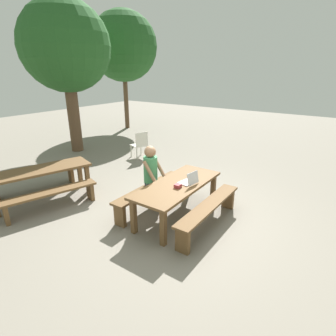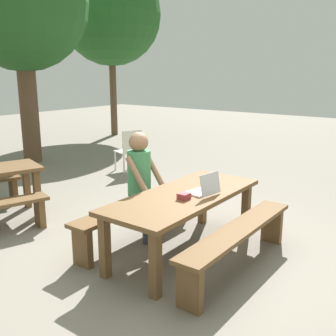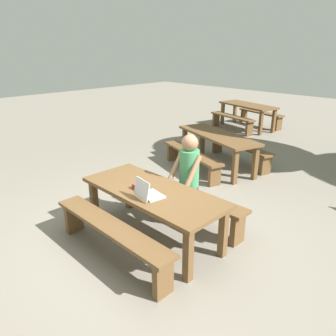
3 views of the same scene
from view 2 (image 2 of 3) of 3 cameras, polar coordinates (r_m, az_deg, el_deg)
The scene contains 10 objects.
ground_plane at distance 4.67m, azimuth 2.23°, elevation -12.02°, with size 30.00×30.00×0.00m, color gray.
picnic_table_front at distance 4.44m, azimuth 2.30°, elevation -4.88°, with size 2.04×0.84×0.71m.
bench_near at distance 4.21m, azimuth 10.06°, elevation -9.82°, with size 2.00×0.30×0.47m.
bench_far at distance 4.92m, azimuth -4.33°, elevation -6.13°, with size 2.00×0.30×0.47m.
laptop at distance 4.39m, azimuth 5.22°, elevation -3.00°, with size 0.34×0.33×0.25m.
small_pouch at distance 4.22m, azimuth 2.29°, elevation -4.06°, with size 0.12×0.11×0.07m.
person_seated at distance 4.79m, azimuth -3.81°, elevation -1.32°, with size 0.39×0.40×1.33m.
plastic_chair at distance 8.20m, azimuth -5.56°, elevation 2.64°, with size 0.56×0.56×0.87m.
tree_left at distance 9.57m, azimuth -20.38°, elevation 21.15°, with size 2.86×2.86×4.86m.
tree_right at distance 13.11m, azimuth -8.20°, elevation 20.93°, with size 3.08×3.08×5.25m.
Camera 2 is at (-3.48, -2.36, 2.03)m, focal length 42.53 mm.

